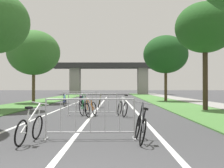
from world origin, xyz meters
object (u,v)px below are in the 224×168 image
bicycle_green_1 (84,107)px  tree_right_maple_mid (205,28)px  tree_left_oak_near (34,53)px  bicycle_white_3 (30,128)px  bicycle_purple_6 (81,101)px  bicycle_teal_5 (83,102)px  bicycle_black_0 (141,127)px  bicycle_orange_4 (91,109)px  crowd_barrier_second (93,105)px  crowd_barrier_third (80,99)px  bicycle_silver_7 (122,108)px  bicycle_yellow_2 (99,102)px  crowd_barrier_nearest (90,119)px  tree_right_oak_mid (166,54)px  bicycle_blue_8 (65,101)px

bicycle_green_1 → tree_right_maple_mid: bearing=32.2°
tree_left_oak_near → bicycle_green_1: tree_left_oak_near is taller
bicycle_white_3 → bicycle_purple_6: (-0.28, 13.84, 0.01)m
tree_right_maple_mid → bicycle_teal_5: bearing=158.5°
bicycle_black_0 → bicycle_orange_4: bicycle_black_0 is taller
bicycle_teal_5 → crowd_barrier_second: bearing=90.1°
crowd_barrier_third → bicycle_silver_7: size_ratio=1.41×
bicycle_black_0 → bicycle_yellow_2: size_ratio=1.03×
crowd_barrier_third → bicycle_silver_7: crowd_barrier_third is taller
bicycle_orange_4 → bicycle_silver_7: bicycle_silver_7 is taller
crowd_barrier_nearest → bicycle_black_0: 1.33m
tree_left_oak_near → bicycle_white_3: 19.12m
tree_right_maple_mid → bicycle_orange_4: tree_right_maple_mid is taller
tree_right_oak_mid → bicycle_green_1: tree_right_oak_mid is taller
bicycle_black_0 → bicycle_orange_4: bearing=103.6°
crowd_barrier_nearest → crowd_barrier_third: 13.06m
crowd_barrier_third → bicycle_teal_5: bearing=-53.8°
bicycle_black_0 → bicycle_orange_4: (-1.71, 6.38, -0.00)m
tree_left_oak_near → crowd_barrier_nearest: (6.20, -17.56, -3.75)m
crowd_barrier_second → bicycle_purple_6: size_ratio=1.40×
tree_left_oak_near → bicycle_yellow_2: size_ratio=3.85×
crowd_barrier_second → bicycle_purple_6: bearing=100.6°
bicycle_black_0 → bicycle_yellow_2: 12.89m
bicycle_white_3 → crowd_barrier_third: bearing=99.0°
tree_right_maple_mid → crowd_barrier_second: 8.22m
crowd_barrier_nearest → bicycle_silver_7: size_ratio=1.41×
tree_right_maple_mid → bicycle_purple_6: 9.48m
bicycle_black_0 → bicycle_white_3: 2.67m
tree_right_maple_mid → bicycle_silver_7: tree_right_maple_mid is taller
bicycle_orange_4 → crowd_barrier_third: bearing=-66.4°
crowd_barrier_third → bicycle_yellow_2: bearing=-21.7°
bicycle_teal_5 → bicycle_blue_8: bicycle_teal_5 is taller
tree_right_maple_mid → bicycle_silver_7: size_ratio=3.79×
bicycle_green_1 → bicycle_blue_8: size_ratio=1.07×
bicycle_white_3 → bicycle_orange_4: size_ratio=0.96×
bicycle_silver_7 → bicycle_blue_8: bicycle_silver_7 is taller
crowd_barrier_third → bicycle_purple_6: (0.09, 0.37, -0.15)m
tree_left_oak_near → crowd_barrier_nearest: tree_left_oak_near is taller
crowd_barrier_second → bicycle_white_3: (-0.99, -7.01, -0.16)m
bicycle_black_0 → bicycle_teal_5: size_ratio=1.06×
bicycle_yellow_2 → bicycle_silver_7: bicycle_silver_7 is taller
bicycle_silver_7 → bicycle_green_1: bearing=143.6°
tree_right_maple_mid → bicycle_silver_7: 7.44m
bicycle_black_0 → bicycle_silver_7: 6.53m
bicycle_orange_4 → crowd_barrier_nearest: bearing=107.1°
bicycle_green_1 → bicycle_orange_4: (0.40, -0.96, -0.02)m
tree_left_oak_near → bicycle_black_0: bearing=-67.4°
bicycle_white_3 → bicycle_purple_6: bicycle_white_3 is taller
crowd_barrier_second → tree_right_oak_mid: bearing=67.8°
tree_right_oak_mid → bicycle_blue_8: (-8.42, -7.59, -4.15)m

